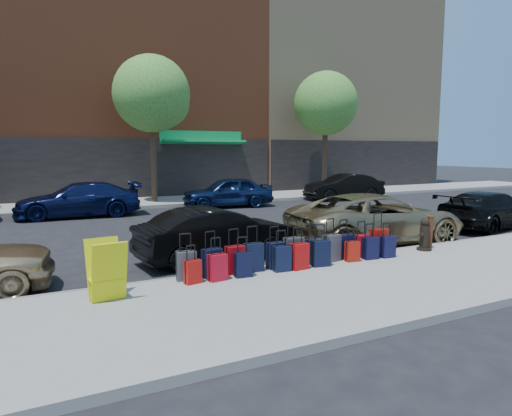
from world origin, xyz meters
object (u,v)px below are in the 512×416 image
tree_center (155,96)px  display_rack (107,271)px  car_near_2 (376,218)px  car_far_2 (228,192)px  car_near_1 (218,234)px  car_far_1 (78,200)px  fire_hydrant (425,235)px  car_near_3 (489,210)px  suitcase_front_5 (294,252)px  bollard (430,232)px  car_far_3 (344,187)px  tree_right (328,105)px

tree_center → display_rack: (-4.83, -14.82, -4.74)m
car_near_2 → car_far_2: car_near_2 is taller
display_rack → car_near_1: bearing=31.7°
car_far_1 → car_near_2: bearing=39.8°
fire_hydrant → car_far_1: bearing=107.8°
car_near_2 → car_near_3: bearing=-82.8°
suitcase_front_5 → car_far_2: size_ratio=0.24×
tree_center → bollard: size_ratio=8.28×
tree_center → fire_hydrant: tree_center is taller
car_near_2 → car_far_2: bearing=8.2°
tree_center → car_near_1: 13.46m
fire_hydrant → bollard: 0.30m
suitcase_front_5 → fire_hydrant: suitcase_front_5 is taller
bollard → car_far_1: car_far_1 is taller
suitcase_front_5 → car_near_3: car_near_3 is taller
bollard → car_near_2: 1.79m
bollard → car_far_3: 13.30m
car_far_3 → car_near_2: bearing=-26.1°
car_near_3 → car_far_2: bearing=23.4°
tree_center → car_far_3: 11.19m
fire_hydrant → car_near_3: (5.35, 2.03, 0.11)m
tree_right → suitcase_front_5: 18.80m
car_near_1 → tree_right: bearing=-49.5°
suitcase_front_5 → display_rack: (-4.16, -0.52, 0.19)m
fire_hydrant → bollard: bollard is taller
display_rack → car_far_1: (0.76, 11.91, 0.04)m
tree_right → car_far_3: (-0.70, -2.65, -4.69)m
car_near_1 → car_far_3: car_far_3 is taller
car_far_2 → car_far_3: (7.07, 0.08, -0.02)m
car_near_1 → car_near_3: bearing=-94.8°
car_far_1 → display_rack: bearing=-0.9°
fire_hydrant → car_far_2: car_far_2 is taller
car_near_3 → car_far_1: size_ratio=0.92×
car_near_1 → car_far_3: 15.19m
display_rack → car_near_3: bearing=4.3°
bollard → car_far_3: bearing=61.9°
display_rack → car_near_2: size_ratio=0.20×
car_far_2 → bollard: bearing=11.0°
car_near_3 → car_far_1: bearing=45.3°
fire_hydrant → car_far_2: (-0.52, 11.74, 0.20)m
tree_right → fire_hydrant: tree_right is taller
bollard → car_far_2: bearing=93.9°
tree_right → car_near_2: 15.28m
tree_right → car_far_1: tree_right is taller
fire_hydrant → car_far_3: size_ratio=0.20×
display_rack → tree_right: bearing=38.2°
suitcase_front_5 → car_near_1: car_near_1 is taller
tree_center → bollard: bearing=-76.2°
tree_center → fire_hydrant: size_ratio=8.52×
car_far_1 → car_far_3: car_far_3 is taller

